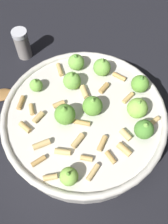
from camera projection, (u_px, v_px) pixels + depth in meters
The scene contains 4 objects.
ground_plane at pixel (84, 128), 0.57m from camera, with size 2.40×2.40×0.00m, color black.
cooking_pan at pixel (85, 119), 0.54m from camera, with size 0.34×0.34×0.11m.
pepper_shaker at pixel (22, 44), 0.65m from camera, with size 0.04×0.04×0.08m.
wooden_spoon at pixel (34, 88), 0.62m from camera, with size 0.22×0.13×0.02m.
Camera 1 is at (0.05, -0.25, 0.51)m, focal length 40.27 mm.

